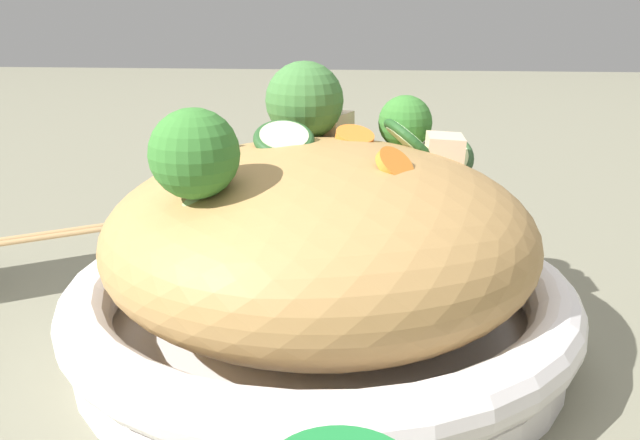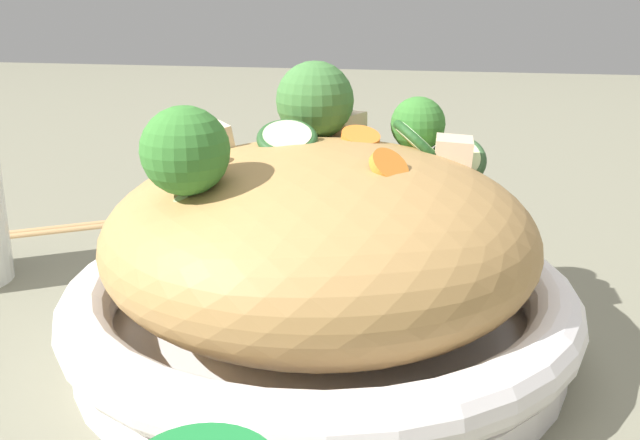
% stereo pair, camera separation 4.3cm
% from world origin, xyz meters
% --- Properties ---
extents(ground_plane, '(3.00, 3.00, 0.00)m').
position_xyz_m(ground_plane, '(0.00, 0.00, 0.00)').
color(ground_plane, slate).
extents(serving_bowl, '(0.30, 0.30, 0.05)m').
position_xyz_m(serving_bowl, '(0.00, 0.00, 0.02)').
color(serving_bowl, white).
rests_on(serving_bowl, ground_plane).
extents(noodle_heap, '(0.25, 0.25, 0.11)m').
position_xyz_m(noodle_heap, '(0.00, -0.00, 0.07)').
color(noodle_heap, '#AF844C').
rests_on(noodle_heap, serving_bowl).
extents(broccoli_florets, '(0.16, 0.19, 0.07)m').
position_xyz_m(broccoli_florets, '(0.02, -0.02, 0.13)').
color(broccoli_florets, '#97AB6D').
rests_on(broccoli_florets, serving_bowl).
extents(carrot_coins, '(0.12, 0.09, 0.02)m').
position_xyz_m(carrot_coins, '(0.00, 0.01, 0.12)').
color(carrot_coins, orange).
rests_on(carrot_coins, serving_bowl).
extents(zucchini_slices, '(0.14, 0.09, 0.05)m').
position_xyz_m(zucchini_slices, '(-0.04, -0.05, 0.11)').
color(zucchini_slices, beige).
rests_on(zucchini_slices, serving_bowl).
extents(chicken_chunks, '(0.18, 0.09, 0.03)m').
position_xyz_m(chicken_chunks, '(0.01, -0.05, 0.12)').
color(chicken_chunks, beige).
rests_on(chicken_chunks, serving_bowl).
extents(chopsticks_pair, '(0.19, 0.12, 0.01)m').
position_xyz_m(chopsticks_pair, '(0.24, -0.20, 0.00)').
color(chopsticks_pair, tan).
rests_on(chopsticks_pair, ground_plane).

